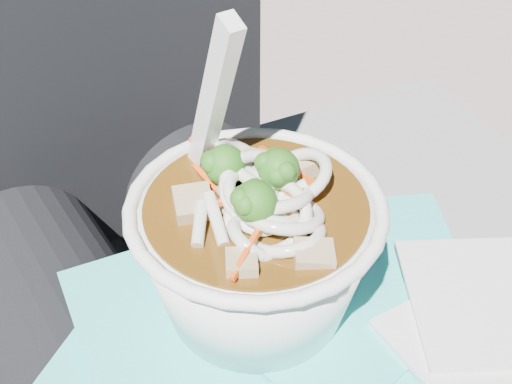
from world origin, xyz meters
TOP-DOWN VIEW (x-y plane):
  - person_body at (-0.00, 0.09)m, footprint 0.34×0.94m
  - plastic_bag at (0.04, -0.04)m, footprint 0.36×0.32m
  - napkins at (0.14, -0.11)m, footprint 0.16×0.17m
  - udon_bowl at (0.02, -0.00)m, footprint 0.19×0.19m

SIDE VIEW (x-z plane):
  - person_body at x=0.00m, z-range 0.06..1.07m
  - plastic_bag at x=0.04m, z-range 0.62..0.63m
  - napkins at x=0.14m, z-range 0.63..0.64m
  - udon_bowl at x=0.02m, z-range 0.59..0.79m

